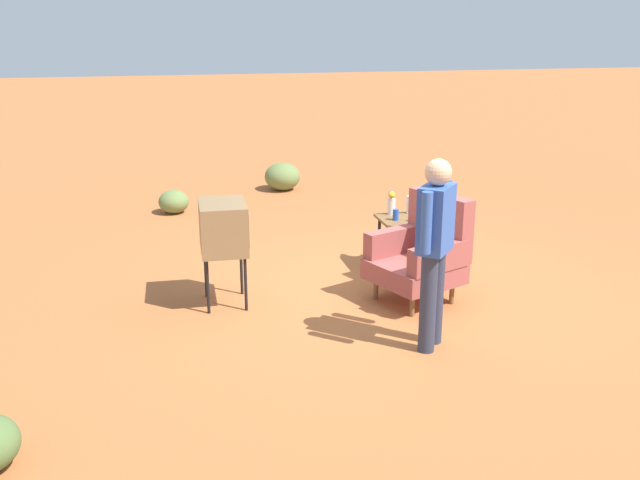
{
  "coord_description": "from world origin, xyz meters",
  "views": [
    {
      "loc": [
        6.52,
        -2.25,
        2.72
      ],
      "look_at": [
        0.07,
        -0.76,
        0.65
      ],
      "focal_mm": 40.18,
      "sensor_mm": 36.0,
      "label": 1
    }
  ],
  "objects_px": {
    "side_table": "(405,226)",
    "tv_on_stand": "(223,228)",
    "soda_can_blue": "(396,215)",
    "flower_vase": "(391,201)",
    "armchair": "(423,252)",
    "soda_can_red": "(419,211)",
    "bottle_tall_amber": "(428,210)",
    "person_standing": "(435,243)",
    "bottle_short_clear": "(409,205)"
  },
  "relations": [
    {
      "from": "side_table",
      "to": "tv_on_stand",
      "type": "bearing_deg",
      "value": -74.59
    },
    {
      "from": "soda_can_blue",
      "to": "flower_vase",
      "type": "xyz_separation_m",
      "value": [
        -0.25,
        0.03,
        0.09
      ]
    },
    {
      "from": "armchair",
      "to": "soda_can_red",
      "type": "relative_size",
      "value": 8.69
    },
    {
      "from": "soda_can_red",
      "to": "bottle_tall_amber",
      "type": "height_order",
      "value": "bottle_tall_amber"
    },
    {
      "from": "side_table",
      "to": "soda_can_blue",
      "type": "distance_m",
      "value": 0.2
    },
    {
      "from": "side_table",
      "to": "bottle_tall_amber",
      "type": "height_order",
      "value": "bottle_tall_amber"
    },
    {
      "from": "side_table",
      "to": "bottle_tall_amber",
      "type": "bearing_deg",
      "value": 37.73
    },
    {
      "from": "soda_can_blue",
      "to": "side_table",
      "type": "bearing_deg",
      "value": 106.72
    },
    {
      "from": "flower_vase",
      "to": "soda_can_red",
      "type": "bearing_deg",
      "value": 57.79
    },
    {
      "from": "person_standing",
      "to": "soda_can_blue",
      "type": "distance_m",
      "value": 1.94
    },
    {
      "from": "soda_can_blue",
      "to": "bottle_short_clear",
      "type": "height_order",
      "value": "bottle_short_clear"
    },
    {
      "from": "side_table",
      "to": "bottle_tall_amber",
      "type": "xyz_separation_m",
      "value": [
        0.23,
        0.17,
        0.23
      ]
    },
    {
      "from": "armchair",
      "to": "bottle_tall_amber",
      "type": "relative_size",
      "value": 3.53
    },
    {
      "from": "soda_can_red",
      "to": "flower_vase",
      "type": "xyz_separation_m",
      "value": [
        -0.17,
        -0.27,
        0.09
      ]
    },
    {
      "from": "flower_vase",
      "to": "bottle_tall_amber",
      "type": "bearing_deg",
      "value": 31.66
    },
    {
      "from": "armchair",
      "to": "flower_vase",
      "type": "xyz_separation_m",
      "value": [
        -1.11,
        0.04,
        0.24
      ]
    },
    {
      "from": "side_table",
      "to": "soda_can_blue",
      "type": "bearing_deg",
      "value": -73.28
    },
    {
      "from": "armchair",
      "to": "side_table",
      "type": "height_order",
      "value": "armchair"
    },
    {
      "from": "flower_vase",
      "to": "bottle_short_clear",
      "type": "bearing_deg",
      "value": 88.1
    },
    {
      "from": "tv_on_stand",
      "to": "soda_can_blue",
      "type": "distance_m",
      "value": 2.0
    },
    {
      "from": "tv_on_stand",
      "to": "flower_vase",
      "type": "bearing_deg",
      "value": 111.61
    },
    {
      "from": "person_standing",
      "to": "soda_can_red",
      "type": "xyz_separation_m",
      "value": [
        -1.97,
        0.61,
        -0.29
      ]
    },
    {
      "from": "tv_on_stand",
      "to": "side_table",
      "type": "bearing_deg",
      "value": 105.41
    },
    {
      "from": "soda_can_red",
      "to": "bottle_short_clear",
      "type": "height_order",
      "value": "bottle_short_clear"
    },
    {
      "from": "soda_can_red",
      "to": "bottle_tall_amber",
      "type": "xyz_separation_m",
      "value": [
        0.27,
        0.0,
        0.09
      ]
    },
    {
      "from": "armchair",
      "to": "soda_can_blue",
      "type": "bearing_deg",
      "value": 179.59
    },
    {
      "from": "bottle_short_clear",
      "to": "soda_can_blue",
      "type": "bearing_deg",
      "value": -45.07
    },
    {
      "from": "bottle_tall_amber",
      "to": "soda_can_blue",
      "type": "bearing_deg",
      "value": -122.03
    },
    {
      "from": "armchair",
      "to": "flower_vase",
      "type": "bearing_deg",
      "value": 178.03
    },
    {
      "from": "soda_can_red",
      "to": "bottle_tall_amber",
      "type": "relative_size",
      "value": 0.41
    },
    {
      "from": "tv_on_stand",
      "to": "flower_vase",
      "type": "relative_size",
      "value": 3.89
    },
    {
      "from": "armchair",
      "to": "person_standing",
      "type": "bearing_deg",
      "value": -16.56
    },
    {
      "from": "side_table",
      "to": "soda_can_red",
      "type": "bearing_deg",
      "value": 103.18
    },
    {
      "from": "side_table",
      "to": "soda_can_blue",
      "type": "relative_size",
      "value": 4.84
    },
    {
      "from": "armchair",
      "to": "soda_can_blue",
      "type": "relative_size",
      "value": 8.69
    },
    {
      "from": "side_table",
      "to": "soda_can_red",
      "type": "height_order",
      "value": "soda_can_red"
    },
    {
      "from": "tv_on_stand",
      "to": "person_standing",
      "type": "relative_size",
      "value": 0.63
    },
    {
      "from": "side_table",
      "to": "soda_can_red",
      "type": "relative_size",
      "value": 4.84
    },
    {
      "from": "soda_can_red",
      "to": "person_standing",
      "type": "bearing_deg",
      "value": -17.29
    },
    {
      "from": "armchair",
      "to": "bottle_short_clear",
      "type": "distance_m",
      "value": 1.15
    },
    {
      "from": "soda_can_blue",
      "to": "bottle_tall_amber",
      "type": "xyz_separation_m",
      "value": [
        0.19,
        0.3,
        0.09
      ]
    },
    {
      "from": "tv_on_stand",
      "to": "soda_can_blue",
      "type": "xyz_separation_m",
      "value": [
        -0.53,
        1.93,
        -0.13
      ]
    },
    {
      "from": "armchair",
      "to": "bottle_tall_amber",
      "type": "xyz_separation_m",
      "value": [
        -0.67,
        0.31,
        0.24
      ]
    },
    {
      "from": "bottle_tall_amber",
      "to": "flower_vase",
      "type": "xyz_separation_m",
      "value": [
        -0.44,
        -0.27,
        -0.0
      ]
    },
    {
      "from": "tv_on_stand",
      "to": "person_standing",
      "type": "distance_m",
      "value": 2.12
    },
    {
      "from": "person_standing",
      "to": "bottle_short_clear",
      "type": "bearing_deg",
      "value": 165.43
    },
    {
      "from": "soda_can_blue",
      "to": "flower_vase",
      "type": "distance_m",
      "value": 0.26
    },
    {
      "from": "soda_can_blue",
      "to": "tv_on_stand",
      "type": "bearing_deg",
      "value": -74.68
    },
    {
      "from": "armchair",
      "to": "bottle_short_clear",
      "type": "xyz_separation_m",
      "value": [
        -1.1,
        0.25,
        0.19
      ]
    },
    {
      "from": "bottle_short_clear",
      "to": "bottle_tall_amber",
      "type": "bearing_deg",
      "value": 7.86
    }
  ]
}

